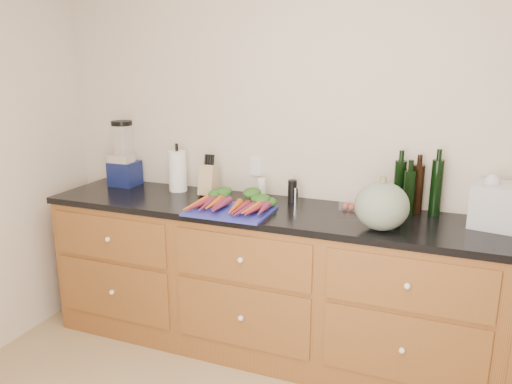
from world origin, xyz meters
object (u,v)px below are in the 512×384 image
at_px(squash, 382,206).
at_px(blender_appliance, 124,158).
at_px(cutting_board, 230,211).
at_px(carrots, 233,203).
at_px(knife_block, 208,180).
at_px(tomato_box, 352,203).
at_px(paper_towel, 178,171).

distance_m(squash, blender_appliance, 1.85).
xyz_separation_m(cutting_board, carrots, (0.00, 0.05, 0.03)).
bearing_deg(blender_appliance, carrots, -15.82).
bearing_deg(carrots, knife_block, 138.77).
bearing_deg(knife_block, blender_appliance, 178.50).
bearing_deg(tomato_box, carrots, -156.34).
distance_m(paper_towel, knife_block, 0.24).
bearing_deg(paper_towel, carrots, -27.32).
relative_size(squash, paper_towel, 1.04).
height_order(squash, knife_block, squash).
relative_size(carrots, squash, 1.65).
height_order(cutting_board, carrots, carrots).
distance_m(carrots, blender_appliance, 1.01).
bearing_deg(tomato_box, cutting_board, -153.09).
bearing_deg(paper_towel, knife_block, -4.74).
xyz_separation_m(carrots, blender_appliance, (-0.96, 0.27, 0.16)).
xyz_separation_m(cutting_board, squash, (0.86, 0.01, 0.12)).
distance_m(blender_appliance, tomato_box, 1.62).
xyz_separation_m(paper_towel, knife_block, (0.24, -0.02, -0.04)).
distance_m(cutting_board, knife_block, 0.43).
height_order(paper_towel, tomato_box, paper_towel).
height_order(carrots, paper_towel, paper_towel).
height_order(blender_appliance, knife_block, blender_appliance).
height_order(cutting_board, squash, squash).
distance_m(knife_block, tomato_box, 0.94).
bearing_deg(blender_appliance, tomato_box, 0.44).
relative_size(squash, tomato_box, 2.05).
relative_size(squash, blender_appliance, 0.62).
bearing_deg(knife_block, squash, -14.08).
distance_m(cutting_board, tomato_box, 0.73).
bearing_deg(paper_towel, squash, -12.50).
xyz_separation_m(cutting_board, knife_block, (-0.29, 0.30, 0.09)).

